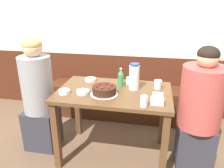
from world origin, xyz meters
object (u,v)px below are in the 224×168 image
object	(u,v)px
bench_seat	(125,102)
glass_tumbler_short	(144,101)
glass_water_tall	(158,85)
birthday_cake	(104,90)
person_teal_shirt	(39,98)
water_pitcher	(134,77)
napkin_holder	(157,100)
bowl_side_dish	(83,92)
glass_shot_small	(129,81)
person_pale_blue_shirt	(200,110)
bowl_soup_white	(64,92)
bowl_rice_small	(91,80)
soju_bottle	(121,78)

from	to	relation	value
bench_seat	glass_tumbler_short	bearing A→B (deg)	-74.70
bench_seat	glass_water_tall	bearing A→B (deg)	-58.77
birthday_cake	person_teal_shirt	world-z (taller)	person_teal_shirt
water_pitcher	glass_water_tall	bearing A→B (deg)	14.65
napkin_holder	bowl_side_dish	world-z (taller)	napkin_holder
bench_seat	bowl_side_dish	world-z (taller)	bowl_side_dish
water_pitcher	glass_water_tall	world-z (taller)	water_pitcher
bowl_side_dish	glass_shot_small	distance (m)	0.52
water_pitcher	bowl_side_dish	world-z (taller)	water_pitcher
glass_tumbler_short	person_pale_blue_shirt	size ratio (longest dim) A/B	0.08
glass_tumbler_short	person_pale_blue_shirt	distance (m)	0.61
glass_water_tall	glass_tumbler_short	size ratio (longest dim) A/B	0.92
birthday_cake	water_pitcher	size ratio (longest dim) A/B	0.99
birthday_cake	bowl_soup_white	xyz separation A→B (m)	(-0.38, -0.05, -0.02)
water_pitcher	person_pale_blue_shirt	xyz separation A→B (m)	(0.63, -0.07, -0.26)
bowl_rice_small	person_pale_blue_shirt	bearing A→B (deg)	-11.27
bowl_rice_small	person_pale_blue_shirt	distance (m)	1.15
glass_tumbler_short	bowl_soup_white	bearing A→B (deg)	170.13
bowl_soup_white	glass_water_tall	bearing A→B (deg)	18.79
bowl_soup_white	bowl_rice_small	bearing A→B (deg)	69.28
bench_seat	bowl_soup_white	world-z (taller)	bowl_soup_white
napkin_holder	glass_tumbler_short	world-z (taller)	napkin_holder
person_pale_blue_shirt	soju_bottle	bearing A→B (deg)	-9.87
water_pitcher	person_teal_shirt	xyz separation A→B (m)	(-1.00, -0.09, -0.28)
bench_seat	person_pale_blue_shirt	size ratio (longest dim) A/B	1.74
glass_water_tall	person_teal_shirt	world-z (taller)	person_teal_shirt
soju_bottle	bowl_soup_white	size ratio (longest dim) A/B	1.75
glass_tumbler_short	person_pale_blue_shirt	bearing A→B (deg)	29.85
soju_bottle	bowl_side_dish	size ratio (longest dim) A/B	1.56
person_teal_shirt	bowl_soup_white	bearing A→B (deg)	-21.62
glass_tumbler_short	person_pale_blue_shirt	world-z (taller)	person_pale_blue_shirt
soju_bottle	bowl_rice_small	bearing A→B (deg)	165.68
bowl_rice_small	bowl_side_dish	xyz separation A→B (m)	(0.03, -0.35, 0.00)
water_pitcher	napkin_holder	xyz separation A→B (m)	(0.23, -0.30, -0.09)
bench_seat	glass_water_tall	distance (m)	0.98
bench_seat	water_pitcher	distance (m)	1.00
bench_seat	bowl_rice_small	size ratio (longest dim) A/B	16.99
person_teal_shirt	person_pale_blue_shirt	distance (m)	1.63
bowl_soup_white	person_teal_shirt	xyz separation A→B (m)	(-0.36, 0.14, -0.17)
napkin_holder	glass_tumbler_short	xyz separation A→B (m)	(-0.11, -0.07, 0.01)
napkin_holder	birthday_cake	bearing A→B (deg)	166.73
water_pitcher	glass_shot_small	distance (m)	0.17
bench_seat	bowl_rice_small	distance (m)	0.86
bench_seat	bowl_rice_small	world-z (taller)	bowl_rice_small
water_pitcher	bowl_side_dish	size ratio (longest dim) A/B	2.14
napkin_holder	glass_shot_small	xyz separation A→B (m)	(-0.29, 0.43, -0.00)
glass_tumbler_short	bench_seat	bearing A→B (deg)	105.30
napkin_holder	bench_seat	bearing A→B (deg)	111.60
glass_shot_small	person_teal_shirt	distance (m)	0.98
person_pale_blue_shirt	glass_tumbler_short	bearing A→B (deg)	29.85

